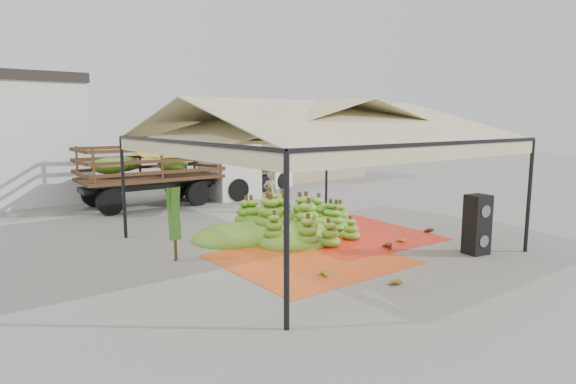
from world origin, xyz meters
TOP-DOWN VIEW (x-y plane):
  - ground at (0.00, 0.00)m, footprint 90.00×90.00m
  - canopy_tent at (0.00, 0.00)m, footprint 8.10×8.10m
  - building_tan at (10.00, 13.00)m, footprint 6.30×5.30m
  - tarp_left at (-1.06, -1.05)m, footprint 4.23×4.03m
  - tarp_right at (1.70, 0.24)m, footprint 4.46×4.65m
  - banana_heap at (0.05, 1.53)m, footprint 6.57×5.81m
  - hand_yellow_a at (2.02, -1.35)m, footprint 0.51×0.46m
  - hand_yellow_b at (-0.89, -3.70)m, footprint 0.51×0.47m
  - hand_red_a at (1.22, -1.54)m, footprint 0.60×0.54m
  - hand_red_b at (3.70, -1.13)m, footprint 0.53×0.51m
  - hand_green at (-1.72, -2.27)m, footprint 0.46×0.43m
  - hanging_bunches at (2.04, 0.15)m, footprint 1.74×0.24m
  - speaker_stack at (2.75, -3.31)m, footprint 0.65×0.59m
  - banana_leaves at (-3.70, 1.27)m, footprint 0.96×1.36m
  - vendor at (1.73, 4.62)m, footprint 0.65×0.52m
  - truck_left at (-0.05, 8.79)m, footprint 7.41×2.71m
  - truck_right at (3.97, 9.92)m, footprint 6.21×3.74m

SIDE VIEW (x-z plane):
  - ground at x=0.00m, z-range 0.00..0.00m
  - banana_leaves at x=-3.70m, z-range -1.85..1.85m
  - tarp_left at x=-1.06m, z-range 0.00..0.01m
  - tarp_right at x=1.70m, z-range 0.00..0.01m
  - hand_green at x=-1.72m, z-range 0.00..0.17m
  - hand_red_b at x=3.70m, z-range 0.00..0.19m
  - hand_yellow_a at x=2.02m, z-range 0.00..0.19m
  - hand_yellow_b at x=-0.89m, z-range 0.00..0.19m
  - hand_red_a at x=1.22m, z-range 0.00..0.23m
  - banana_heap at x=0.05m, z-range 0.00..1.21m
  - vendor at x=1.73m, z-range 0.00..1.54m
  - speaker_stack at x=2.75m, z-range 0.00..1.57m
  - truck_right at x=3.97m, z-range 0.24..2.25m
  - truck_left at x=-0.05m, z-range 0.29..2.82m
  - building_tan at x=10.00m, z-range 0.02..4.12m
  - hanging_bunches at x=2.04m, z-range 2.52..2.72m
  - canopy_tent at x=0.00m, z-range 1.30..5.30m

